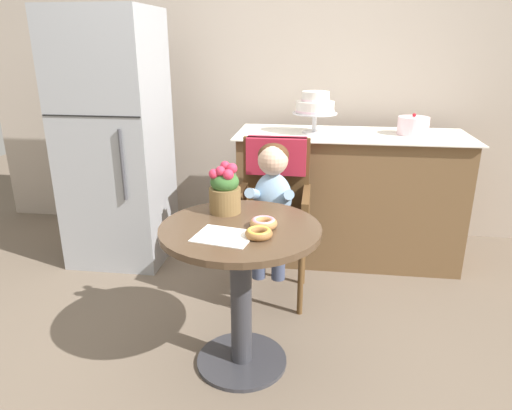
{
  "coord_description": "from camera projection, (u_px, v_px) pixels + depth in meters",
  "views": [
    {
      "loc": [
        0.33,
        -1.88,
        1.49
      ],
      "look_at": [
        0.05,
        0.15,
        0.77
      ],
      "focal_mm": 32.63,
      "sensor_mm": 36.0,
      "label": 1
    }
  ],
  "objects": [
    {
      "name": "back_wall",
      "position": [
        279.0,
        61.0,
        3.57
      ],
      "size": [
        4.8,
        0.1,
        2.7
      ],
      "primitive_type": "cube",
      "color": "#B2A393",
      "rests_on": "ground"
    },
    {
      "name": "display_counter",
      "position": [
        348.0,
        197.0,
        3.28
      ],
      "size": [
        1.56,
        0.62,
        0.9
      ],
      "color": "brown",
      "rests_on": "ground"
    },
    {
      "name": "wicker_chair",
      "position": [
        275.0,
        193.0,
        2.77
      ],
      "size": [
        0.42,
        0.45,
        0.95
      ],
      "rotation": [
        0.0,
        0.0,
        0.01
      ],
      "color": "brown",
      "rests_on": "ground"
    },
    {
      "name": "ground_plane",
      "position": [
        242.0,
        362.0,
        2.29
      ],
      "size": [
        8.0,
        8.0,
        0.0
      ],
      "primitive_type": "plane",
      "color": "#6B5B4C"
    },
    {
      "name": "tiered_cake_stand",
      "position": [
        315.0,
        106.0,
        3.11
      ],
      "size": [
        0.3,
        0.3,
        0.28
      ],
      "color": "silver",
      "rests_on": "display_counter"
    },
    {
      "name": "seated_child",
      "position": [
        272.0,
        195.0,
        2.61
      ],
      "size": [
        0.27,
        0.32,
        0.73
      ],
      "color": "#8CADCC",
      "rests_on": "ground"
    },
    {
      "name": "flower_vase",
      "position": [
        225.0,
        190.0,
        2.19
      ],
      "size": [
        0.15,
        0.15,
        0.24
      ],
      "color": "brown",
      "rests_on": "cafe_table"
    },
    {
      "name": "refrigerator",
      "position": [
        115.0,
        141.0,
        3.17
      ],
      "size": [
        0.64,
        0.63,
        1.7
      ],
      "color": "#9EA0A5",
      "rests_on": "ground"
    },
    {
      "name": "donut_front",
      "position": [
        264.0,
        223.0,
        2.03
      ],
      "size": [
        0.12,
        0.12,
        0.04
      ],
      "color": "#AD7542",
      "rests_on": "cafe_table"
    },
    {
      "name": "cafe_table",
      "position": [
        241.0,
        269.0,
        2.12
      ],
      "size": [
        0.72,
        0.72,
        0.72
      ],
      "color": "#4C3826",
      "rests_on": "ground"
    },
    {
      "name": "donut_mid",
      "position": [
        259.0,
        233.0,
        1.93
      ],
      "size": [
        0.12,
        0.12,
        0.04
      ],
      "color": "#936033",
      "rests_on": "cafe_table"
    },
    {
      "name": "round_layer_cake",
      "position": [
        413.0,
        126.0,
        3.1
      ],
      "size": [
        0.2,
        0.2,
        0.14
      ],
      "color": "silver",
      "rests_on": "display_counter"
    },
    {
      "name": "paper_napkin",
      "position": [
        224.0,
        236.0,
        1.94
      ],
      "size": [
        0.27,
        0.24,
        0.0
      ],
      "primitive_type": "cube",
      "rotation": [
        0.0,
        0.0,
        -0.19
      ],
      "color": "white",
      "rests_on": "cafe_table"
    }
  ]
}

